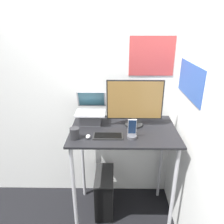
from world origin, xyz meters
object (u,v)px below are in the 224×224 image
keyboard (108,136)px  mouse (88,137)px  laptop (91,115)px  cell_phone (132,133)px  computer_tower (105,192)px  monitor (135,104)px

keyboard → mouse: mouse is taller
keyboard → laptop: bearing=122.3°
laptop → mouse: laptop is taller
cell_phone → computer_tower: cell_phone is taller
monitor → mouse: 0.55m
laptop → cell_phone: laptop is taller
monitor → computer_tower: (-0.30, -0.02, -1.07)m
monitor → computer_tower: size_ratio=1.13×
laptop → computer_tower: (0.13, -0.07, -0.93)m
laptop → computer_tower: laptop is taller
mouse → cell_phone: cell_phone is taller
laptop → mouse: size_ratio=4.71×
laptop → mouse: bearing=-88.8°
keyboard → mouse: size_ratio=4.05×
cell_phone → monitor: bearing=81.7°
keyboard → monitor: bearing=43.9°
laptop → computer_tower: 0.94m
monitor → keyboard: monitor is taller
keyboard → cell_phone: 0.22m
mouse → computer_tower: (0.12, 0.24, -0.85)m
mouse → computer_tower: size_ratio=0.14×
laptop → keyboard: (0.18, -0.29, -0.08)m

